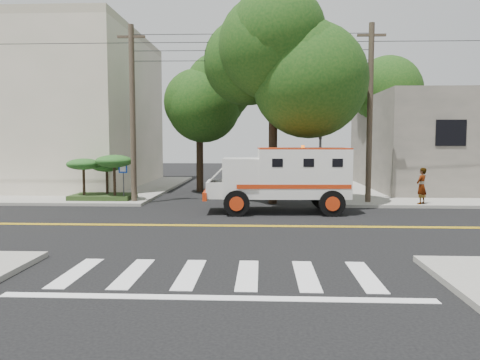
{
  "coord_description": "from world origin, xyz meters",
  "views": [
    {
      "loc": [
        0.93,
        -17.52,
        3.22
      ],
      "look_at": [
        0.03,
        1.79,
        1.6
      ],
      "focal_mm": 35.0,
      "sensor_mm": 36.0,
      "label": 1
    }
  ],
  "objects": [
    {
      "name": "palm_planter",
      "position": [
        -7.44,
        6.62,
        1.65
      ],
      "size": [
        3.52,
        2.63,
        2.36
      ],
      "color": "#1E3314",
      "rests_on": "sidewalk_nw"
    },
    {
      "name": "utility_pole_left",
      "position": [
        -5.6,
        6.0,
        4.5
      ],
      "size": [
        0.28,
        0.28,
        9.0
      ],
      "primitive_type": "cylinder",
      "color": "#382D23",
      "rests_on": "ground"
    },
    {
      "name": "armored_truck",
      "position": [
        1.94,
        3.5,
        1.66
      ],
      "size": [
        6.5,
        2.83,
        2.92
      ],
      "rotation": [
        0.0,
        0.0,
        0.04
      ],
      "color": "silver",
      "rests_on": "ground"
    },
    {
      "name": "utility_pole_right",
      "position": [
        6.3,
        6.2,
        4.5
      ],
      "size": [
        0.28,
        0.28,
        9.0
      ],
      "primitive_type": "cylinder",
      "color": "#382D23",
      "rests_on": "ground"
    },
    {
      "name": "accessibility_sign",
      "position": [
        -6.2,
        6.17,
        1.37
      ],
      "size": [
        0.45,
        0.1,
        2.02
      ],
      "color": "#3F3F42",
      "rests_on": "ground"
    },
    {
      "name": "traffic_signal",
      "position": [
        3.8,
        5.6,
        2.23
      ],
      "size": [
        0.15,
        0.18,
        3.6
      ],
      "color": "#3F3F42",
      "rests_on": "ground"
    },
    {
      "name": "tree_left",
      "position": [
        -2.68,
        11.79,
        5.73
      ],
      "size": [
        4.48,
        4.2,
        7.7
      ],
      "color": "black",
      "rests_on": "ground"
    },
    {
      "name": "tree_right",
      "position": [
        8.84,
        15.77,
        6.09
      ],
      "size": [
        4.8,
        4.5,
        8.2
      ],
      "color": "black",
      "rests_on": "ground"
    },
    {
      "name": "building_left",
      "position": [
        -15.5,
        15.0,
        5.15
      ],
      "size": [
        16.0,
        14.0,
        10.0
      ],
      "primitive_type": "cube",
      "color": "#B9B598",
      "rests_on": "sidewalk_nw"
    },
    {
      "name": "sidewalk_ne",
      "position": [
        13.5,
        13.5,
        0.07
      ],
      "size": [
        17.0,
        17.0,
        0.15
      ],
      "primitive_type": "cube",
      "color": "gray",
      "rests_on": "ground"
    },
    {
      "name": "ground",
      "position": [
        0.0,
        0.0,
        0.0
      ],
      "size": [
        100.0,
        100.0,
        0.0
      ],
      "primitive_type": "plane",
      "color": "black",
      "rests_on": "ground"
    },
    {
      "name": "tree_main",
      "position": [
        1.94,
        6.21,
        7.2
      ],
      "size": [
        6.08,
        5.7,
        9.85
      ],
      "color": "black",
      "rests_on": "ground"
    },
    {
      "name": "pedestrian_a",
      "position": [
        8.71,
        5.5,
        1.04
      ],
      "size": [
        0.76,
        0.76,
        1.77
      ],
      "primitive_type": "imported",
      "rotation": [
        0.0,
        0.0,
        3.92
      ],
      "color": "gray",
      "rests_on": "sidewalk_ne"
    },
    {
      "name": "pedestrian_b",
      "position": [
        10.01,
        8.29,
        0.91
      ],
      "size": [
        0.79,
        0.64,
        1.52
      ],
      "primitive_type": "imported",
      "rotation": [
        0.0,
        0.0,
        3.05
      ],
      "color": "gray",
      "rests_on": "sidewalk_ne"
    },
    {
      "name": "building_right",
      "position": [
        15.0,
        14.0,
        3.15
      ],
      "size": [
        14.0,
        12.0,
        6.0
      ],
      "primitive_type": "cube",
      "color": "#615D53",
      "rests_on": "sidewalk_ne"
    },
    {
      "name": "sidewalk_nw",
      "position": [
        -13.5,
        13.5,
        0.07
      ],
      "size": [
        17.0,
        17.0,
        0.15
      ],
      "primitive_type": "cube",
      "color": "gray",
      "rests_on": "ground"
    }
  ]
}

